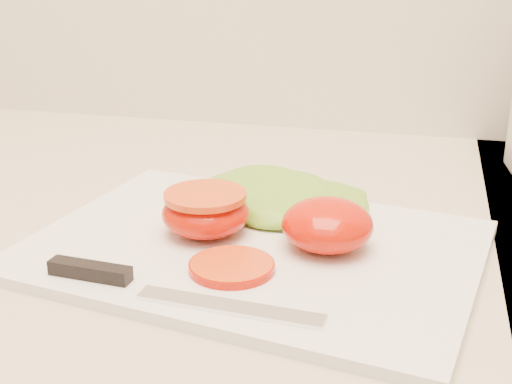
# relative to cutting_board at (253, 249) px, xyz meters

# --- Properties ---
(cutting_board) EXTENTS (0.43, 0.34, 0.01)m
(cutting_board) POSITION_rel_cutting_board_xyz_m (0.00, 0.00, 0.00)
(cutting_board) COLOR white
(cutting_board) RESTS_ON counter
(tomato_half_dome) EXTENTS (0.08, 0.08, 0.04)m
(tomato_half_dome) POSITION_rel_cutting_board_xyz_m (0.06, 0.01, 0.03)
(tomato_half_dome) COLOR red
(tomato_half_dome) RESTS_ON cutting_board
(tomato_half_cut) EXTENTS (0.08, 0.08, 0.04)m
(tomato_half_cut) POSITION_rel_cutting_board_xyz_m (-0.05, 0.01, 0.03)
(tomato_half_cut) COLOR red
(tomato_half_cut) RESTS_ON cutting_board
(tomato_slice_0) EXTENTS (0.07, 0.07, 0.01)m
(tomato_slice_0) POSITION_rel_cutting_board_xyz_m (-0.00, -0.05, 0.01)
(tomato_slice_0) COLOR #E1551F
(tomato_slice_0) RESTS_ON cutting_board
(lettuce_leaf_0) EXTENTS (0.18, 0.16, 0.03)m
(lettuce_leaf_0) POSITION_rel_cutting_board_xyz_m (-0.00, 0.08, 0.02)
(lettuce_leaf_0) COLOR #7ABB31
(lettuce_leaf_0) RESTS_ON cutting_board
(lettuce_leaf_1) EXTENTS (0.13, 0.13, 0.02)m
(lettuce_leaf_1) POSITION_rel_cutting_board_xyz_m (0.05, 0.08, 0.02)
(lettuce_leaf_1) COLOR #7ABB31
(lettuce_leaf_1) RESTS_ON cutting_board
(knife) EXTENTS (0.23, 0.05, 0.01)m
(knife) POSITION_rel_cutting_board_xyz_m (-0.06, -0.10, 0.01)
(knife) COLOR silver
(knife) RESTS_ON cutting_board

